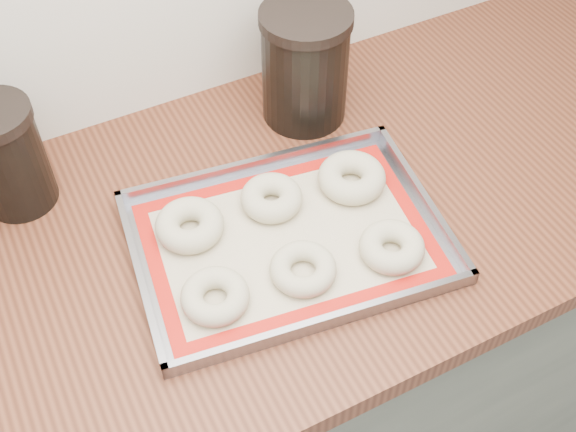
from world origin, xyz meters
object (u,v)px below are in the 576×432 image
bagel_back_right (352,177)px  bagel_front_left (215,296)px  bagel_back_left (190,225)px  canister_right (305,65)px  bagel_front_right (392,247)px  bagel_back_mid (272,198)px  canister_mid (7,157)px  bagel_front_mid (303,269)px  baking_tray (288,239)px

bagel_back_right → bagel_front_left: bearing=-159.0°
bagel_back_left → canister_right: bearing=30.9°
bagel_front_right → bagel_back_mid: (-0.11, 0.17, 0.00)m
bagel_back_left → canister_mid: bearing=137.3°
bagel_front_mid → bagel_front_right: bagel_front_right is taller
bagel_front_right → bagel_back_mid: bagel_back_mid is taller
bagel_front_mid → bagel_back_right: size_ratio=0.89×
bagel_front_left → canister_mid: 0.39m
bagel_front_left → baking_tray: bearing=21.2°
bagel_front_mid → bagel_back_right: bearing=38.8°
baking_tray → bagel_front_right: 0.16m
baking_tray → bagel_front_left: 0.15m
bagel_front_left → bagel_front_right: bearing=-8.2°
bagel_back_mid → bagel_front_left: bearing=-139.6°
bagel_back_mid → canister_mid: 0.40m
bagel_front_mid → bagel_back_mid: size_ratio=1.00×
canister_mid → bagel_back_right: bearing=-24.7°
bagel_back_left → canister_mid: size_ratio=0.57×
baking_tray → bagel_back_right: bearing=20.8°
bagel_front_mid → canister_right: (0.17, 0.32, 0.08)m
canister_mid → canister_right: 0.50m
bagel_front_left → bagel_front_mid: bagel_front_left is taller
bagel_front_mid → canister_right: bearing=61.8°
baking_tray → bagel_front_mid: 0.07m
baking_tray → canister_right: canister_right is taller
baking_tray → canister_mid: bearing=140.8°
canister_mid → canister_right: size_ratio=0.88×
bagel_front_mid → canister_right: size_ratio=0.47×
canister_right → bagel_front_left: bearing=-134.7°
canister_mid → canister_right: (0.50, -0.02, 0.01)m
bagel_front_left → bagel_back_mid: 0.20m
baking_tray → bagel_front_mid: bearing=-98.8°
baking_tray → bagel_back_right: (0.14, 0.05, 0.02)m
bagel_front_left → canister_mid: size_ratio=0.54×
bagel_back_mid → canister_right: canister_right is taller
baking_tray → bagel_back_left: (-0.13, 0.08, 0.02)m
bagel_front_left → bagel_back_mid: size_ratio=1.00×
bagel_back_mid → bagel_back_right: size_ratio=0.89×
bagel_back_left → bagel_back_right: size_ratio=0.96×
bagel_front_right → bagel_back_left: size_ratio=0.93×
baking_tray → bagel_back_mid: size_ratio=5.17×
bagel_front_mid → bagel_front_right: bearing=-10.6°
canister_mid → bagel_back_left: bearing=-42.7°
bagel_front_right → bagel_front_left: bearing=171.8°
bagel_back_left → bagel_front_left: bearing=-97.0°
bagel_front_mid → bagel_back_left: size_ratio=0.93×
bagel_front_right → canister_right: bearing=83.9°
bagel_back_left → canister_right: size_ratio=0.51×
bagel_front_right → canister_mid: 0.59m
bagel_front_mid → canister_mid: bearing=133.5°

